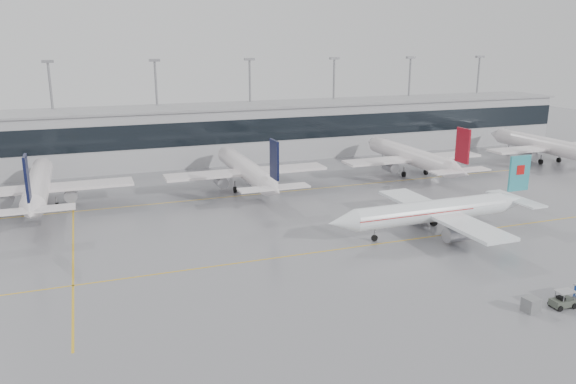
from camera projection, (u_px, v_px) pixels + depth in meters
name	position (u px, v px, depth m)	size (l,w,h in m)	color
ground	(320.00, 252.00, 72.51)	(320.00, 320.00, 0.00)	gray
taxi_line_main	(320.00, 252.00, 72.51)	(120.00, 0.25, 0.01)	gold
taxi_line_north	(253.00, 195.00, 99.69)	(120.00, 0.25, 0.01)	gold
taxi_line_cross	(73.00, 242.00, 76.06)	(0.25, 60.00, 0.01)	gold
terminal	(212.00, 134.00, 127.13)	(180.00, 15.00, 12.00)	#A2A3A6
terminal_glass	(219.00, 133.00, 119.90)	(180.00, 0.20, 5.00)	black
terminal_roof	(211.00, 107.00, 125.52)	(182.00, 16.00, 0.40)	gray
light_masts	(205.00, 99.00, 130.66)	(156.40, 1.00, 22.60)	gray
air_canada_jet	(439.00, 211.00, 79.09)	(33.40, 25.80, 10.18)	white
parked_jet_b	(38.00, 187.00, 90.36)	(29.64, 36.96, 11.72)	white
parked_jet_c	(247.00, 170.00, 102.07)	(29.64, 36.96, 11.72)	white
parked_jet_d	(413.00, 157.00, 113.79)	(29.64, 36.96, 11.72)	white
parked_jet_e	(547.00, 146.00, 125.51)	(29.64, 36.96, 11.72)	white
baggage_tug	(563.00, 302.00, 57.21)	(3.69, 1.58, 1.79)	#41473D
gse_unit	(531.00, 305.00, 56.30)	(1.47, 1.36, 1.47)	slate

